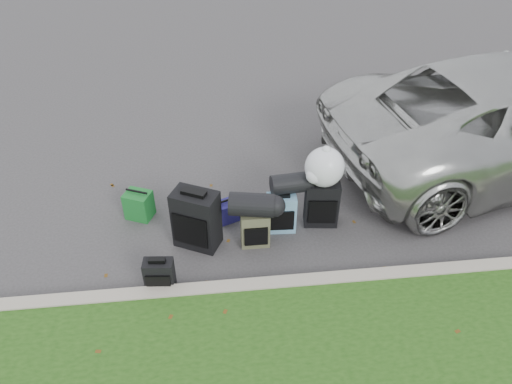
{
  "coord_description": "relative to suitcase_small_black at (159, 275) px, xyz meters",
  "views": [
    {
      "loc": [
        -0.65,
        -4.9,
        4.49
      ],
      "look_at": [
        -0.1,
        0.2,
        0.55
      ],
      "focal_mm": 35.0,
      "sensor_mm": 36.0,
      "label": 1
    }
  ],
  "objects": [
    {
      "name": "suitcase_large_black_right",
      "position": [
        2.11,
        0.96,
        0.12
      ],
      "size": [
        0.47,
        0.31,
        0.66
      ],
      "primitive_type": "cube",
      "rotation": [
        0.0,
        0.0,
        -0.12
      ],
      "color": "black",
      "rests_on": "ground"
    },
    {
      "name": "suitcase_olive",
      "position": [
        1.18,
        0.65,
        0.04
      ],
      "size": [
        0.36,
        0.23,
        0.5
      ],
      "primitive_type": "cube",
      "rotation": [
        0.0,
        0.0,
        -0.0
      ],
      "color": "#43442D",
      "rests_on": "ground"
    },
    {
      "name": "curb",
      "position": [
        1.33,
        -0.18,
        -0.14
      ],
      "size": [
        120.0,
        0.18,
        0.15
      ],
      "primitive_type": "cube",
      "color": "#9E937F",
      "rests_on": "ground"
    },
    {
      "name": "suitcase_large_black_left",
      "position": [
        0.45,
        0.73,
        0.19
      ],
      "size": [
        0.65,
        0.55,
        0.8
      ],
      "primitive_type": "cube",
      "rotation": [
        0.0,
        0.0,
        -0.46
      ],
      "color": "black",
      "rests_on": "ground"
    },
    {
      "name": "tote_green",
      "position": [
        -0.34,
        1.36,
        -0.02
      ],
      "size": [
        0.42,
        0.39,
        0.39
      ],
      "primitive_type": "cube",
      "rotation": [
        0.0,
        0.0,
        -0.41
      ],
      "color": "#176A25",
      "rests_on": "ground"
    },
    {
      "name": "ground",
      "position": [
        1.33,
        0.82,
        -0.21
      ],
      "size": [
        120.0,
        120.0,
        0.0
      ],
      "primitive_type": "plane",
      "color": "#383535",
      "rests_on": "ground"
    },
    {
      "name": "tote_navy",
      "position": [
        0.86,
        1.16,
        -0.07
      ],
      "size": [
        0.34,
        0.31,
        0.3
      ],
      "primitive_type": "cube",
      "rotation": [
        0.0,
        0.0,
        0.4
      ],
      "color": "navy",
      "rests_on": "ground"
    },
    {
      "name": "trash_bag",
      "position": [
        2.1,
        0.96,
        0.7
      ],
      "size": [
        0.5,
        0.5,
        0.5
      ],
      "primitive_type": "sphere",
      "color": "white",
      "rests_on": "suitcase_large_black_right"
    },
    {
      "name": "suitcase_small_black",
      "position": [
        0.0,
        0.0,
        0.0
      ],
      "size": [
        0.36,
        0.22,
        0.43
      ],
      "primitive_type": "cube",
      "rotation": [
        0.0,
        0.0,
        -0.09
      ],
      "color": "black",
      "rests_on": "ground"
    },
    {
      "name": "duffel_right",
      "position": [
        1.66,
        0.98,
        0.47
      ],
      "size": [
        0.5,
        0.31,
        0.27
      ],
      "primitive_type": "cylinder",
      "rotation": [
        0.0,
        1.57,
        0.1
      ],
      "color": "black",
      "rests_on": "suitcase_teal"
    },
    {
      "name": "suitcase_teal",
      "position": [
        1.56,
        0.89,
        0.06
      ],
      "size": [
        0.39,
        0.25,
        0.55
      ],
      "primitive_type": "cube",
      "rotation": [
        0.0,
        0.0,
        -0.06
      ],
      "color": "teal",
      "rests_on": "ground"
    },
    {
      "name": "duffel_left",
      "position": [
        1.14,
        0.64,
        0.43
      ],
      "size": [
        0.6,
        0.4,
        0.3
      ],
      "primitive_type": "cylinder",
      "rotation": [
        0.0,
        1.57,
        -0.19
      ],
      "color": "black",
      "rests_on": "suitcase_olive"
    }
  ]
}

